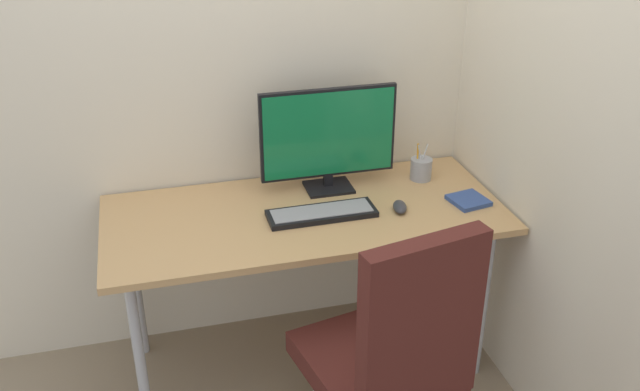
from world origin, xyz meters
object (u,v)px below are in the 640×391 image
Objects in this scene: monitor at (328,137)px; keyboard at (322,213)px; office_chair at (392,355)px; mouse at (400,207)px; notebook at (468,200)px; pen_holder at (421,169)px.

keyboard is at bearing -111.05° from monitor.
office_chair is at bearing -90.45° from monitor.
mouse is (0.23, 0.57, 0.24)m from office_chair.
mouse is at bearing 169.00° from notebook.
mouse is 0.32m from pen_holder.
office_chair reaches higher than keyboard.
monitor is at bearing 177.37° from pen_holder.
mouse is at bearing 68.14° from office_chair.
monitor reaches higher than keyboard.
monitor reaches higher than pen_holder.
notebook is at bearing -3.85° from keyboard.
mouse is 0.72× the size of notebook.
monitor is 4.06× the size of notebook.
office_chair is 0.96m from pen_holder.
keyboard is 0.61m from notebook.
keyboard is 0.31m from mouse.
office_chair is at bearing -82.09° from keyboard.
keyboard is (-0.09, -0.24, -0.22)m from monitor.
mouse is 0.62× the size of pen_holder.
pen_holder is at bearing 66.48° from mouse.
monitor is 0.34m from keyboard.
monitor is 0.63m from notebook.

